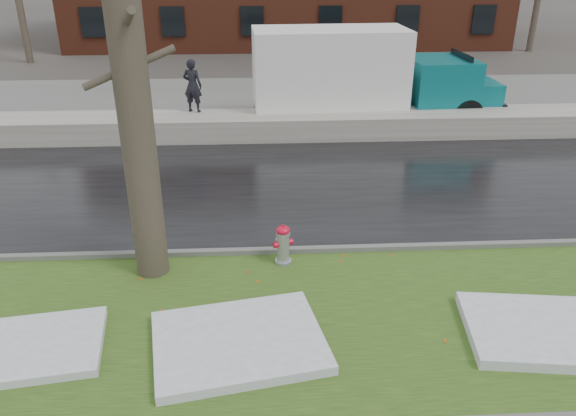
{
  "coord_description": "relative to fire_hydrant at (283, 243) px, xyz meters",
  "views": [
    {
      "loc": [
        0.04,
        -8.92,
        5.73
      ],
      "look_at": [
        0.58,
        1.08,
        1.0
      ],
      "focal_mm": 35.0,
      "sensor_mm": 36.0,
      "label": 1
    }
  ],
  "objects": [
    {
      "name": "ground",
      "position": [
        -0.46,
        -0.61,
        -0.48
      ],
      "size": [
        120.0,
        120.0,
        0.0
      ],
      "primitive_type": "plane",
      "color": "#47423D",
      "rests_on": "ground"
    },
    {
      "name": "snow_patch_side",
      "position": [
        4.25,
        -2.53,
        -0.35
      ],
      "size": [
        3.01,
        2.14,
        0.18
      ],
      "primitive_type": "cube",
      "rotation": [
        0.0,
        0.0,
        -0.13
      ],
      "color": "white",
      "rests_on": "verge"
    },
    {
      "name": "parking_lot",
      "position": [
        -0.46,
        12.39,
        -0.47
      ],
      "size": [
        60.0,
        9.0,
        0.03
      ],
      "primitive_type": "cube",
      "color": "slate",
      "rests_on": "ground"
    },
    {
      "name": "road",
      "position": [
        -0.46,
        3.89,
        -0.47
      ],
      "size": [
        60.0,
        7.0,
        0.03
      ],
      "primitive_type": "cube",
      "color": "black",
      "rests_on": "ground"
    },
    {
      "name": "box_truck",
      "position": [
        3.02,
        9.39,
        1.23
      ],
      "size": [
        9.76,
        2.65,
        3.24
      ],
      "rotation": [
        0.0,
        0.0,
        0.05
      ],
      "color": "black",
      "rests_on": "ground"
    },
    {
      "name": "snow_patch_far",
      "position": [
        -4.03,
        -2.46,
        -0.37
      ],
      "size": [
        2.41,
        1.91,
        0.14
      ],
      "primitive_type": "cube",
      "rotation": [
        0.0,
        0.0,
        0.15
      ],
      "color": "white",
      "rests_on": "verge"
    },
    {
      "name": "snowbank",
      "position": [
        -0.46,
        8.09,
        -0.11
      ],
      "size": [
        60.0,
        1.6,
        0.75
      ],
      "primitive_type": "cube",
      "color": "#B0AAA1",
      "rests_on": "ground"
    },
    {
      "name": "tree",
      "position": [
        -2.5,
        -0.16,
        3.34
      ],
      "size": [
        1.54,
        1.79,
        7.51
      ],
      "rotation": [
        0.0,
        0.0,
        -0.08
      ],
      "color": "brown",
      "rests_on": "verge"
    },
    {
      "name": "curb",
      "position": [
        -0.46,
        0.39,
        -0.41
      ],
      "size": [
        60.0,
        0.15,
        0.14
      ],
      "primitive_type": "cube",
      "color": "slate",
      "rests_on": "ground"
    },
    {
      "name": "verge",
      "position": [
        -0.46,
        -1.86,
        -0.46
      ],
      "size": [
        60.0,
        4.5,
        0.04
      ],
      "primitive_type": "cube",
      "color": "#264717",
      "rests_on": "ground"
    },
    {
      "name": "snow_patch_near",
      "position": [
        -0.8,
        -2.5,
        -0.36
      ],
      "size": [
        2.93,
        2.45,
        0.16
      ],
      "primitive_type": "cube",
      "rotation": [
        0.0,
        0.0,
        0.19
      ],
      "color": "white",
      "rests_on": "verge"
    },
    {
      "name": "worker",
      "position": [
        -2.51,
        8.56,
        1.12
      ],
      "size": [
        0.72,
        0.58,
        1.7
      ],
      "primitive_type": "imported",
      "rotation": [
        0.0,
        0.0,
        2.82
      ],
      "color": "black",
      "rests_on": "snowbank"
    },
    {
      "name": "fire_hydrant",
      "position": [
        0.0,
        0.0,
        0.0
      ],
      "size": [
        0.41,
        0.39,
        0.83
      ],
      "rotation": [
        0.0,
        0.0,
        0.4
      ],
      "color": "#9FA0A7",
      "rests_on": "verge"
    }
  ]
}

